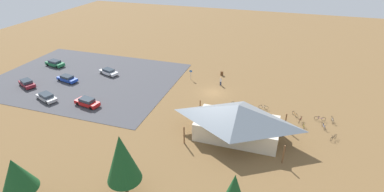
% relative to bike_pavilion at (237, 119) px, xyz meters
% --- Properties ---
extents(ground, '(160.00, 160.00, 0.00)m').
position_rel_bike_pavilion_xyz_m(ground, '(6.77, -12.72, -3.01)').
color(ground, brown).
rests_on(ground, ground).
extents(parking_lot_asphalt, '(38.42, 28.56, 0.05)m').
position_rel_bike_pavilion_xyz_m(parking_lot_asphalt, '(34.51, -10.88, -2.98)').
color(parking_lot_asphalt, '#424247').
rests_on(parking_lot_asphalt, ground).
extents(bike_pavilion, '(14.10, 8.50, 5.42)m').
position_rel_bike_pavilion_xyz_m(bike_pavilion, '(0.00, 0.00, 0.00)').
color(bike_pavilion, beige).
rests_on(bike_pavilion, ground).
extents(trash_bin, '(0.60, 0.60, 0.90)m').
position_rel_bike_pavilion_xyz_m(trash_bin, '(6.99, -21.43, -2.56)').
color(trash_bin, brown).
rests_on(trash_bin, ground).
extents(lot_sign, '(0.56, 0.08, 2.20)m').
position_rel_bike_pavilion_xyz_m(lot_sign, '(12.85, -17.30, -1.60)').
color(lot_sign, '#99999E').
rests_on(lot_sign, ground).
extents(pine_west, '(2.77, 2.77, 6.32)m').
position_rel_bike_pavilion_xyz_m(pine_west, '(-2.16, 14.96, 1.07)').
color(pine_west, brown).
rests_on(pine_west, ground).
extents(pine_center, '(3.91, 3.91, 8.24)m').
position_rel_bike_pavilion_xyz_m(pine_center, '(10.14, 15.10, 2.25)').
color(pine_center, brown).
rests_on(pine_center, ground).
extents(pine_far_west, '(3.64, 3.64, 6.80)m').
position_rel_bike_pavilion_xyz_m(pine_far_west, '(19.54, 20.25, 1.79)').
color(pine_far_west, brown).
rests_on(pine_far_west, ground).
extents(bicycle_black_near_porch, '(1.06, 1.39, 0.88)m').
position_rel_bike_pavilion_xyz_m(bicycle_black_near_porch, '(-13.93, -3.53, -2.63)').
color(bicycle_black_near_porch, black).
rests_on(bicycle_black_near_porch, ground).
extents(bicycle_yellow_front_row, '(0.48, 1.80, 0.81)m').
position_rel_bike_pavilion_xyz_m(bicycle_yellow_front_row, '(-9.78, -5.25, -2.63)').
color(bicycle_yellow_front_row, black).
rests_on(bicycle_yellow_front_row, ground).
extents(bicycle_teal_yard_left, '(1.66, 0.48, 0.77)m').
position_rel_bike_pavilion_xyz_m(bicycle_teal_yard_left, '(-0.75, -8.86, -2.65)').
color(bicycle_teal_yard_left, black).
rests_on(bicycle_teal_yard_left, ground).
extents(bicycle_blue_edge_north, '(0.55, 1.68, 0.77)m').
position_rel_bike_pavilion_xyz_m(bicycle_blue_edge_north, '(-12.77, -6.28, -2.66)').
color(bicycle_blue_edge_north, black).
rests_on(bicycle_blue_edge_north, ground).
extents(bicycle_white_yard_front, '(1.72, 0.48, 0.81)m').
position_rel_bike_pavilion_xyz_m(bicycle_white_yard_front, '(-3.17, -9.38, -2.63)').
color(bicycle_white_yard_front, black).
rests_on(bicycle_white_yard_front, ground).
extents(bicycle_orange_trailside, '(0.98, 1.41, 0.74)m').
position_rel_bike_pavilion_xyz_m(bicycle_orange_trailside, '(-8.47, -8.66, -2.66)').
color(bicycle_orange_trailside, black).
rests_on(bicycle_orange_trailside, ground).
extents(bicycle_green_yard_center, '(1.21, 1.13, 0.78)m').
position_rel_bike_pavilion_xyz_m(bicycle_green_yard_center, '(1.96, -8.92, -2.66)').
color(bicycle_green_yard_center, black).
rests_on(bicycle_green_yard_center, ground).
extents(bicycle_purple_back_row, '(1.80, 0.48, 0.82)m').
position_rel_bike_pavilion_xyz_m(bicycle_purple_back_row, '(-12.37, -8.48, -2.63)').
color(bicycle_purple_back_row, black).
rests_on(bicycle_purple_back_row, ground).
extents(bicycle_red_mid_cluster, '(0.62, 1.62, 0.81)m').
position_rel_bike_pavilion_xyz_m(bicycle_red_mid_cluster, '(-9.28, -7.15, -2.63)').
color(bicycle_red_mid_cluster, black).
rests_on(bicycle_red_mid_cluster, ground).
extents(bicycle_silver_by_bin, '(0.48, 1.73, 0.82)m').
position_rel_bike_pavilion_xyz_m(bicycle_silver_by_bin, '(-14.26, -8.55, -2.63)').
color(bicycle_silver_by_bin, black).
rests_on(bicycle_silver_by_bin, ground).
extents(car_blue_front_row, '(4.87, 2.61, 1.30)m').
position_rel_bike_pavilion_xyz_m(car_blue_front_row, '(37.28, -8.35, -2.30)').
color(car_blue_front_row, '#1E42B2').
rests_on(car_blue_front_row, parking_lot_asphalt).
extents(car_red_far_end, '(4.92, 2.58, 1.44)m').
position_rel_bike_pavilion_xyz_m(car_red_far_end, '(26.99, -0.91, -2.25)').
color(car_red_far_end, red).
rests_on(car_red_far_end, parking_lot_asphalt).
extents(car_silver_mid_lot, '(5.02, 3.35, 1.31)m').
position_rel_bike_pavilion_xyz_m(car_silver_mid_lot, '(35.45, -0.37, -2.30)').
color(car_silver_mid_lot, '#BCBCC1').
rests_on(car_silver_mid_lot, parking_lot_asphalt).
extents(car_green_inner_stall, '(5.00, 2.70, 1.40)m').
position_rel_bike_pavilion_xyz_m(car_green_inner_stall, '(45.75, -14.55, -2.25)').
color(car_green_inner_stall, '#1E6B3D').
rests_on(car_green_inner_stall, parking_lot_asphalt).
extents(car_maroon_aisle_side, '(4.71, 3.52, 1.40)m').
position_rel_bike_pavilion_xyz_m(car_maroon_aisle_side, '(43.45, -3.86, -2.26)').
color(car_maroon_aisle_side, maroon).
rests_on(car_maroon_aisle_side, parking_lot_asphalt).
extents(car_white_back_corner, '(4.84, 3.12, 1.28)m').
position_rel_bike_pavilion_xyz_m(car_white_back_corner, '(30.96, -14.16, -2.31)').
color(car_white_back_corner, white).
rests_on(car_white_back_corner, parking_lot_asphalt).
extents(visitor_near_lot, '(0.38, 0.40, 1.67)m').
position_rel_bike_pavilion_xyz_m(visitor_near_lot, '(6.15, -16.47, -2.13)').
color(visitor_near_lot, '#2D3347').
rests_on(visitor_near_lot, ground).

